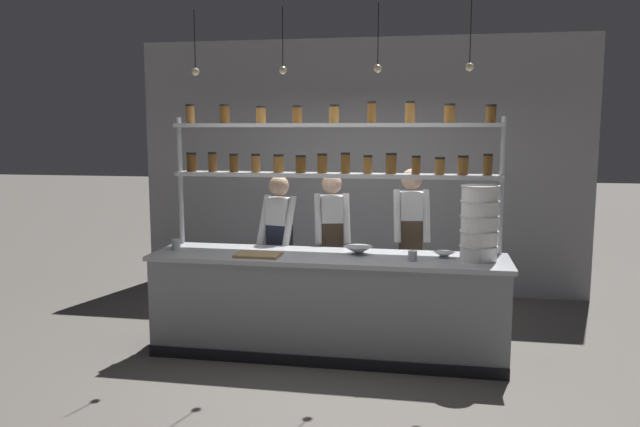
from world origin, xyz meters
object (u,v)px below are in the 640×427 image
object	(u,v)px
prep_bowl_center_front	(358,250)
chef_left	(279,243)
chef_right	(411,238)
serving_cup_front	(176,244)
serving_cup_by_board	(413,256)
container_stack	(479,223)
prep_bowl_near_left	(444,255)
cutting_board	(258,255)
chef_center	(332,241)
spice_shelf_unit	(334,155)

from	to	relation	value
prep_bowl_center_front	chef_left	bearing A→B (deg)	149.64
chef_right	serving_cup_front	xyz separation A→B (m)	(-2.16, -0.82, 0.02)
prep_bowl_center_front	serving_cup_by_board	size ratio (longest dim) A/B	3.06
container_stack	prep_bowl_near_left	distance (m)	0.42
container_stack	serving_cup_by_board	world-z (taller)	container_stack
chef_left	prep_bowl_center_front	xyz separation A→B (m)	(0.86, -0.51, 0.05)
serving_cup_front	cutting_board	bearing A→B (deg)	-10.29
container_stack	cutting_board	bearing A→B (deg)	-174.92
cutting_board	serving_cup_front	distance (m)	0.86
chef_center	container_stack	world-z (taller)	chef_center
chef_left	prep_bowl_near_left	xyz separation A→B (m)	(1.63, -0.51, 0.04)
spice_shelf_unit	prep_bowl_near_left	distance (m)	1.37
spice_shelf_unit	chef_left	distance (m)	1.11
spice_shelf_unit	chef_left	world-z (taller)	spice_shelf_unit
prep_bowl_near_left	chef_center	bearing A→B (deg)	148.45
spice_shelf_unit	prep_bowl_center_front	size ratio (longest dim) A/B	11.69
cutting_board	prep_bowl_center_front	bearing A→B (deg)	15.56
spice_shelf_unit	container_stack	size ratio (longest dim) A/B	4.76
chef_left	prep_bowl_center_front	world-z (taller)	chef_left
chef_left	serving_cup_by_board	xyz separation A→B (m)	(1.36, -0.71, 0.06)
spice_shelf_unit	prep_bowl_near_left	size ratio (longest dim) A/B	16.80
chef_left	chef_center	distance (m)	0.54
chef_center	serving_cup_front	distance (m)	1.56
prep_bowl_near_left	serving_cup_front	bearing A→B (deg)	-178.14
container_stack	cutting_board	world-z (taller)	container_stack
chef_center	prep_bowl_near_left	distance (m)	1.31
chef_center	cutting_board	size ratio (longest dim) A/B	4.00
cutting_board	prep_bowl_near_left	world-z (taller)	prep_bowl_near_left
spice_shelf_unit	container_stack	distance (m)	1.47
chef_left	prep_bowl_near_left	bearing A→B (deg)	-2.97
spice_shelf_unit	cutting_board	distance (m)	1.17
container_stack	serving_cup_front	distance (m)	2.78
chef_left	serving_cup_front	distance (m)	1.04
chef_right	prep_bowl_near_left	world-z (taller)	chef_right
prep_bowl_near_left	prep_bowl_center_front	size ratio (longest dim) A/B	0.70
spice_shelf_unit	prep_bowl_center_front	xyz separation A→B (m)	(0.27, -0.25, -0.85)
chef_left	prep_bowl_center_front	distance (m)	1.00
spice_shelf_unit	prep_bowl_near_left	xyz separation A→B (m)	(1.03, -0.26, -0.86)
serving_cup_front	chef_left	bearing A→B (deg)	34.92
chef_left	chef_right	distance (m)	1.33
chef_center	cutting_board	world-z (taller)	chef_center
chef_center	container_stack	bearing A→B (deg)	-42.42
chef_right	prep_bowl_center_front	distance (m)	0.86
cutting_board	serving_cup_by_board	bearing A→B (deg)	1.68
chef_left	container_stack	size ratio (longest dim) A/B	2.44
chef_center	container_stack	xyz separation A→B (m)	(1.41, -0.75, 0.33)
chef_right	container_stack	xyz separation A→B (m)	(0.61, -0.81, 0.29)
container_stack	serving_cup_front	world-z (taller)	container_stack
serving_cup_front	spice_shelf_unit	bearing A→B (deg)	13.14
chef_center	serving_cup_front	size ratio (longest dim) A/B	16.08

